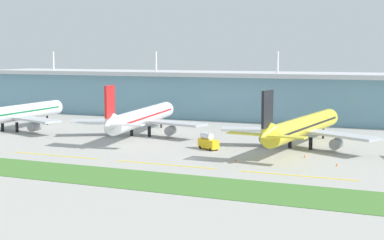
{
  "coord_description": "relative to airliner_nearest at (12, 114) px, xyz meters",
  "views": [
    {
      "loc": [
        58.59,
        -138.1,
        27.96
      ],
      "look_at": [
        -11.49,
        27.81,
        7.0
      ],
      "focal_mm": 52.92,
      "sensor_mm": 36.0,
      "label": 1
    }
  ],
  "objects": [
    {
      "name": "terminal_building",
      "position": [
        81.41,
        72.25,
        3.89
      ],
      "size": [
        288.0,
        34.0,
        29.27
      ],
      "color": "#6693A8",
      "rests_on": "ground"
    },
    {
      "name": "safety_cone_nose_front",
      "position": [
        93.66,
        -23.75,
        -6.1
      ],
      "size": [
        0.56,
        0.56,
        0.7
      ],
      "primitive_type": "cone",
      "color": "orange",
      "rests_on": "ground"
    },
    {
      "name": "taxiway_stripe_mid_west",
      "position": [
        44.41,
        -34.99,
        -6.43
      ],
      "size": [
        28.0,
        0.7,
        0.04
      ],
      "primitive_type": "cube",
      "color": "yellow",
      "rests_on": "ground"
    },
    {
      "name": "airliner_near_middle",
      "position": [
        48.94,
        8.26,
        0.0
      ],
      "size": [
        48.26,
        65.42,
        18.9
      ],
      "color": "white",
      "rests_on": "ground"
    },
    {
      "name": "safety_cone_left_wingtip",
      "position": [
        109.21,
        -10.94,
        -6.1
      ],
      "size": [
        0.56,
        0.56,
        0.7
      ],
      "primitive_type": "cone",
      "color": "orange",
      "rests_on": "ground"
    },
    {
      "name": "airliner_nearest",
      "position": [
        0.0,
        0.0,
        0.0
      ],
      "size": [
        48.77,
        63.58,
        18.9
      ],
      "color": "silver",
      "rests_on": "ground"
    },
    {
      "name": "ground_plane",
      "position": [
        81.41,
        -24.73,
        -6.45
      ],
      "size": [
        600.0,
        600.0,
        0.0
      ],
      "primitive_type": "plane",
      "color": "#A8A59E"
    },
    {
      "name": "safety_cone_right_wingtip",
      "position": [
        119.15,
        -19.75,
        -6.1
      ],
      "size": [
        0.56,
        0.56,
        0.7
      ],
      "primitive_type": "cone",
      "color": "orange",
      "rests_on": "ground"
    },
    {
      "name": "taxiway_stripe_mid_east",
      "position": [
        112.41,
        -34.99,
        -6.43
      ],
      "size": [
        28.0,
        0.7,
        0.04
      ],
      "primitive_type": "cube",
      "color": "yellow",
      "rests_on": "ground"
    },
    {
      "name": "fuel_truck",
      "position": [
        80.18,
        -8.98,
        -4.19
      ],
      "size": [
        7.49,
        6.01,
        4.95
      ],
      "color": "gold",
      "rests_on": "ground"
    },
    {
      "name": "airliner_far_middle",
      "position": [
        105.21,
        4.1,
        0.0
      ],
      "size": [
        48.49,
        65.38,
        18.9
      ],
      "color": "yellow",
      "rests_on": "ground"
    },
    {
      "name": "taxiway_stripe_centre",
      "position": [
        78.41,
        -34.99,
        -6.43
      ],
      "size": [
        28.0,
        0.7,
        0.04
      ],
      "primitive_type": "cube",
      "color": "yellow",
      "rests_on": "ground"
    },
    {
      "name": "grass_verge",
      "position": [
        81.41,
        -53.14,
        -6.4
      ],
      "size": [
        300.0,
        18.0,
        0.1
      ],
      "primitive_type": "cube",
      "color": "#477A33",
      "rests_on": "ground"
    }
  ]
}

